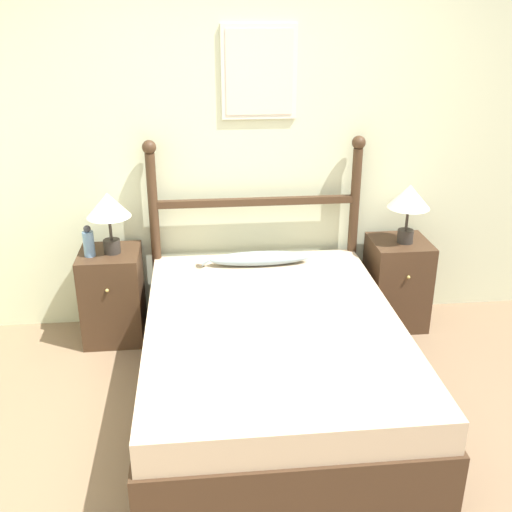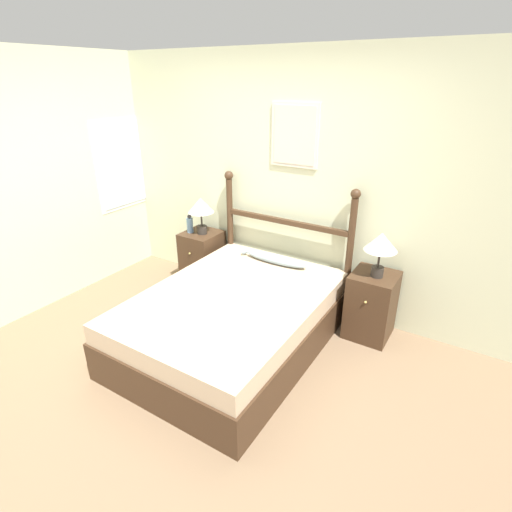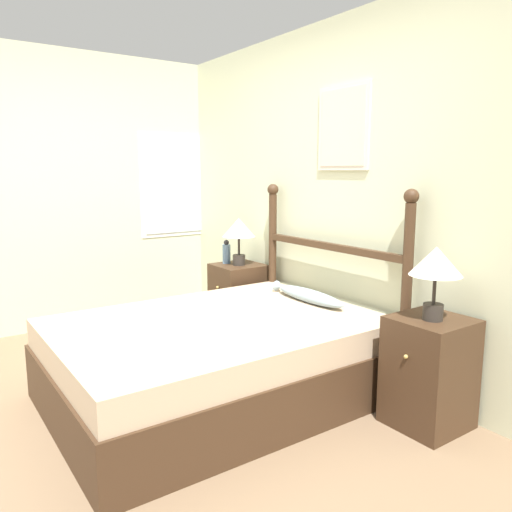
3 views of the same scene
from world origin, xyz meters
name	(u,v)px [view 3 (image 3 of 3)]	position (x,y,z in m)	size (l,w,h in m)	color
ground_plane	(121,423)	(0.00, 0.00, 0.00)	(16.00, 16.00, 0.00)	#7A6047
wall_back	(340,196)	(0.00, 1.73, 1.28)	(6.40, 0.08, 2.55)	beige
wall_left	(33,192)	(-2.13, 0.03, 1.28)	(0.08, 6.40, 2.55)	beige
bed	(217,359)	(0.03, 0.64, 0.26)	(1.47, 2.02, 0.53)	#3D2819
headboard	(329,267)	(0.03, 1.62, 0.76)	(1.50, 0.09, 1.36)	#3D2819
nightstand_left	(238,299)	(-0.98, 1.46, 0.32)	(0.40, 0.44, 0.64)	#3D2819
nightstand_right	(429,372)	(1.04, 1.46, 0.32)	(0.40, 0.44, 0.64)	#3D2819
table_lamp_left	(239,230)	(-0.95, 1.45, 0.95)	(0.29, 0.29, 0.42)	#2D2823
table_lamp_right	(436,265)	(1.06, 1.44, 0.95)	(0.29, 0.29, 0.42)	#2D2823
bottle	(226,253)	(-1.09, 1.41, 0.74)	(0.07, 0.07, 0.21)	#668CB2
fish_pillow	(308,295)	(0.02, 1.42, 0.57)	(0.74, 0.14, 0.09)	#8499A3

